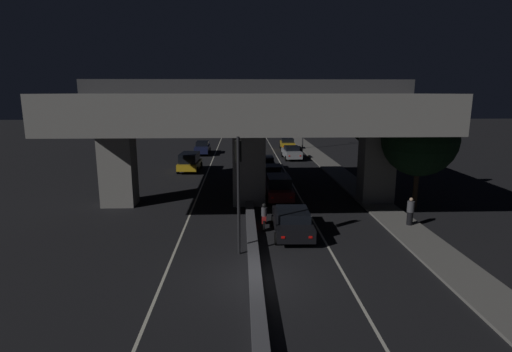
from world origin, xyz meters
TOP-DOWN VIEW (x-y plane):
  - ground_plane at (0.00, 0.00)m, footprint 200.00×200.00m
  - lane_line_left_inner at (-3.76, 35.00)m, footprint 0.12×126.00m
  - lane_line_right_inner at (3.76, 35.00)m, footprint 0.12×126.00m
  - median_divider at (0.00, 35.00)m, footprint 0.51×126.00m
  - sidewalk_right at (8.66, 28.00)m, footprint 2.20×126.00m
  - elevated_overpass at (0.00, 11.47)m, footprint 21.75×13.97m
  - traffic_light_left_of_median at (-0.66, 2.83)m, footprint 0.30×0.49m
  - street_lamp at (7.47, 38.32)m, footprint 2.52×0.32m
  - car_black_lead at (2.18, 5.25)m, footprint 2.14×4.57m
  - car_dark_red_second at (2.12, 12.44)m, footprint 1.98×4.14m
  - car_grey_third at (2.06, 18.16)m, footprint 2.06×4.62m
  - car_black_fourth at (1.79, 23.75)m, footprint 2.05×4.59m
  - car_silver_fifth at (5.29, 30.12)m, footprint 2.05×4.52m
  - car_taxi_yellow_sixth at (5.69, 37.64)m, footprint 2.06×4.18m
  - car_taxi_yellow_lead_oncoming at (-5.49, 23.18)m, footprint 2.16×4.09m
  - car_dark_blue_second_oncoming at (-5.30, 34.30)m, footprint 1.84×4.61m
  - motorcycle_red_filtering_near at (0.75, 6.51)m, footprint 0.34×1.84m
  - motorcycle_black_filtering_mid at (0.96, 14.73)m, footprint 0.34×1.77m
  - pedestrian_on_sidewalk at (9.03, 6.26)m, footprint 0.39×0.39m
  - roadside_tree_kerbside_near at (10.74, 9.61)m, footprint 4.70×4.70m
  - roadside_tree_kerbside_mid at (10.84, 20.61)m, footprint 2.85×2.85m

SIDE VIEW (x-z plane):
  - ground_plane at x=0.00m, z-range 0.00..0.00m
  - lane_line_left_inner at x=-3.76m, z-range 0.00..0.00m
  - lane_line_right_inner at x=3.76m, z-range 0.00..0.00m
  - sidewalk_right at x=8.66m, z-range 0.00..0.13m
  - median_divider at x=0.00m, z-range 0.00..0.42m
  - motorcycle_red_filtering_near at x=0.75m, z-range -0.10..1.30m
  - motorcycle_black_filtering_mid at x=0.96m, z-range -0.11..1.35m
  - car_black_fourth at x=1.79m, z-range 0.05..1.40m
  - car_black_lead at x=2.18m, z-range 0.03..1.46m
  - car_grey_third at x=2.06m, z-range 0.02..1.49m
  - car_silver_fifth at x=5.29m, z-range 0.01..1.52m
  - car_taxi_yellow_sixth at x=5.69m, z-range 0.00..1.54m
  - car_dark_blue_second_oncoming at x=-5.30m, z-range 0.03..1.59m
  - car_dark_red_second at x=2.12m, z-range 0.02..1.74m
  - pedestrian_on_sidewalk at x=9.03m, z-range 0.11..1.70m
  - car_taxi_yellow_lead_oncoming at x=-5.49m, z-range 0.06..1.87m
  - traffic_light_left_of_median at x=-0.66m, z-range 0.99..6.57m
  - roadside_tree_kerbside_mid at x=10.84m, z-range 1.47..7.36m
  - roadside_tree_kerbside_near at x=10.74m, z-range 1.13..8.09m
  - street_lamp at x=7.47m, z-range 0.77..9.38m
  - elevated_overpass at x=0.00m, z-range 1.92..10.25m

